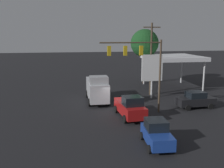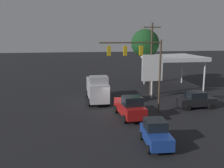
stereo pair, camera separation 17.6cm
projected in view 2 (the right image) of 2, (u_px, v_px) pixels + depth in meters
ground_plane at (115, 111)px, 28.02m from camera, size 200.00×200.00×0.00m
traffic_signal_assembly at (139, 60)px, 26.10m from camera, size 6.61×0.43×7.90m
utility_pole at (151, 58)px, 34.50m from camera, size 2.40×0.26×10.01m
gas_station_canopy at (173, 58)px, 39.42m from camera, size 8.10×8.74×5.18m
price_sign at (152, 69)px, 32.91m from camera, size 2.82×0.27×5.83m
hatchback_crossing at (156, 133)px, 19.10m from camera, size 2.15×3.90×1.97m
sedan_waiting at (195, 100)px, 28.99m from camera, size 4.47×2.20×1.93m
delivery_truck at (97, 89)px, 31.62m from camera, size 2.61×6.82×3.58m
pickup_parked at (130, 107)px, 25.56m from camera, size 2.54×5.33×2.40m
street_tree at (145, 43)px, 42.84m from camera, size 4.81×4.81×9.40m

